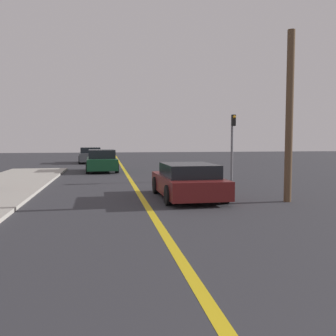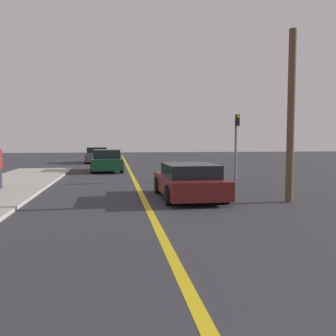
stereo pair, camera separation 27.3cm
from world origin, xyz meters
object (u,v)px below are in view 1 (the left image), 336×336
at_px(car_near_right_lane, 188,181).
at_px(traffic_light, 232,139).
at_px(utility_pole, 289,117).
at_px(car_far_distant, 91,155).
at_px(car_ahead_center, 102,161).

relative_size(car_near_right_lane, traffic_light, 1.30).
distance_m(car_near_right_lane, utility_pole, 3.95).
bearing_deg(car_near_right_lane, car_far_distant, 100.11).
height_order(car_ahead_center, traffic_light, traffic_light).
bearing_deg(car_far_distant, car_near_right_lane, -81.63).
height_order(car_ahead_center, utility_pole, utility_pole).
xyz_separation_m(car_near_right_lane, car_ahead_center, (-3.03, 11.44, 0.08)).
bearing_deg(car_ahead_center, car_near_right_lane, -76.91).
height_order(car_near_right_lane, utility_pole, utility_pole).
distance_m(car_near_right_lane, traffic_light, 6.27).
bearing_deg(traffic_light, utility_pole, -92.78).
bearing_deg(car_near_right_lane, traffic_light, 55.34).
relative_size(car_ahead_center, traffic_light, 1.32).
relative_size(car_ahead_center, utility_pole, 0.77).
bearing_deg(car_far_distant, traffic_light, -67.16).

